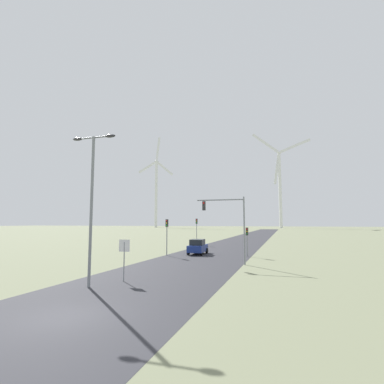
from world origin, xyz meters
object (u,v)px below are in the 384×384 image
at_px(traffic_light_post_near_right, 247,235).
at_px(stop_sign_near, 124,252).
at_px(streetlamp, 92,190).
at_px(traffic_light_mast_overhead, 228,216).
at_px(car_approaching, 198,247).
at_px(traffic_light_post_near_left, 167,229).
at_px(wind_turbine_far_left, 156,187).
at_px(traffic_light_post_mid_left, 197,226).
at_px(wind_turbine_left, 280,181).

bearing_deg(traffic_light_post_near_right, stop_sign_near, -109.52).
relative_size(streetlamp, stop_sign_near, 3.40).
xyz_separation_m(traffic_light_mast_overhead, car_approaching, (-5.20, 7.67, -3.59)).
xyz_separation_m(traffic_light_post_near_left, wind_turbine_far_left, (-83.87, 183.78, 28.80)).
bearing_deg(traffic_light_post_near_right, traffic_light_post_mid_left, 124.88).
bearing_deg(car_approaching, wind_turbine_left, 87.73).
bearing_deg(traffic_light_post_near_right, wind_turbine_far_left, 117.11).
distance_m(stop_sign_near, traffic_light_mast_overhead, 11.73).
relative_size(traffic_light_mast_overhead, wind_turbine_far_left, 0.09).
distance_m(traffic_light_post_near_left, traffic_light_post_mid_left, 17.09).
bearing_deg(wind_turbine_far_left, car_approaching, -64.37).
xyz_separation_m(streetlamp, wind_turbine_left, (8.51, 208.73, 27.89)).
relative_size(streetlamp, traffic_light_post_near_left, 2.19).
bearing_deg(wind_turbine_far_left, traffic_light_post_near_left, -65.47).
relative_size(stop_sign_near, car_approaching, 0.66).
xyz_separation_m(car_approaching, wind_turbine_far_left, (-86.93, 181.18, 31.01)).
height_order(traffic_light_post_near_left, traffic_light_post_mid_left, traffic_light_post_mid_left).
xyz_separation_m(streetlamp, traffic_light_post_near_right, (7.19, 19.41, -3.48)).
distance_m(traffic_light_post_mid_left, wind_turbine_far_left, 188.25).
height_order(stop_sign_near, traffic_light_post_near_right, traffic_light_post_near_right).
distance_m(traffic_light_post_near_right, wind_turbine_left, 191.90).
height_order(streetlamp, wind_turbine_far_left, wind_turbine_far_left).
bearing_deg(car_approaching, stop_sign_near, -89.77).
distance_m(stop_sign_near, wind_turbine_far_left, 219.32).
xyz_separation_m(car_approaching, wind_turbine_left, (7.49, 188.61, 32.90)).
bearing_deg(traffic_light_post_near_right, car_approaching, 173.48).
height_order(traffic_light_post_near_left, traffic_light_post_near_right, traffic_light_post_near_left).
height_order(wind_turbine_far_left, wind_turbine_left, wind_turbine_far_left).
bearing_deg(wind_turbine_left, traffic_light_post_near_right, -90.40).
bearing_deg(car_approaching, traffic_light_post_near_left, -139.60).
bearing_deg(stop_sign_near, wind_turbine_far_left, 113.61).
height_order(traffic_light_post_near_left, wind_turbine_left, wind_turbine_left).
height_order(traffic_light_post_near_right, traffic_light_mast_overhead, traffic_light_mast_overhead).
relative_size(traffic_light_post_near_right, car_approaching, 0.79).
distance_m(streetlamp, traffic_light_mast_overhead, 13.99).
bearing_deg(car_approaching, streetlamp, -92.91).
height_order(traffic_light_post_near_right, wind_turbine_far_left, wind_turbine_far_left).
bearing_deg(traffic_light_post_near_left, streetlamp, -83.35).
bearing_deg(wind_turbine_left, car_approaching, -92.27).
bearing_deg(streetlamp, wind_turbine_left, 87.66).
height_order(streetlamp, car_approaching, streetlamp).
bearing_deg(streetlamp, traffic_light_post_near_left, 96.65).
bearing_deg(streetlamp, traffic_light_post_near_right, 69.68).
height_order(stop_sign_near, wind_turbine_left, wind_turbine_left).
distance_m(traffic_light_post_near_left, traffic_light_mast_overhead, 9.79).
height_order(car_approaching, wind_turbine_far_left, wind_turbine_far_left).
bearing_deg(wind_turbine_far_left, wind_turbine_left, 4.50).
xyz_separation_m(traffic_light_post_near_right, traffic_light_post_mid_left, (-10.55, 15.13, 0.89)).
bearing_deg(streetlamp, wind_turbine_far_left, 113.11).
height_order(traffic_light_post_mid_left, wind_turbine_far_left, wind_turbine_far_left).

